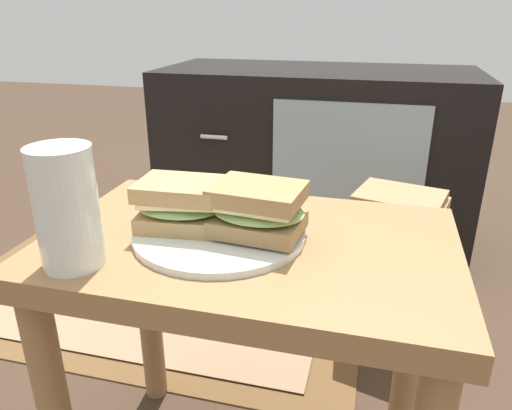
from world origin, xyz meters
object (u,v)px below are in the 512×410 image
Objects in this scene: sandwich_back at (258,209)px; paper_bag at (391,270)px; tv_cabinet at (315,160)px; plate at (219,233)px; beer_glass at (67,210)px; sandwich_front at (181,204)px.

sandwich_back reaches higher than paper_bag.
tv_cabinet reaches higher than plate.
tv_cabinet is at bearing 81.91° from beer_glass.
sandwich_front is 0.88× the size of beer_glass.
plate is 1.59× the size of beer_glass.
tv_cabinet is 7.14× the size of sandwich_back.
tv_cabinet is at bearing 86.48° from sandwich_front.
beer_glass is at bearing -141.69° from plate.
sandwich_front is at bearing -179.90° from plate.
tv_cabinet is 1.11m from beer_glass.
plate is 0.60m from paper_bag.
tv_cabinet is at bearing 93.06° from sandwich_back.
tv_cabinet is at bearing 89.77° from plate.
plate reaches higher than paper_bag.
sandwich_front reaches higher than plate.
sandwich_front is at bearing -124.16° from paper_bag.
tv_cabinet reaches higher than paper_bag.
beer_glass is at bearing -150.00° from sandwich_back.
tv_cabinet is 0.97m from plate.
beer_glass is 0.39× the size of paper_bag.
sandwich_back is (0.05, -0.95, 0.22)m from tv_cabinet.
tv_cabinet is 6.44× the size of beer_glass.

